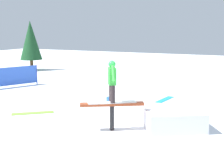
# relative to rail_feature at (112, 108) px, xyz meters

# --- Properties ---
(ground_plane) EXTENTS (60.00, 60.00, 0.00)m
(ground_plane) POSITION_rel_rail_feature_xyz_m (0.00, 0.00, -0.73)
(ground_plane) COLOR white
(rail_feature) EXTENTS (1.86, 1.27, 0.88)m
(rail_feature) POSITION_rel_rail_feature_xyz_m (0.00, 0.00, 0.00)
(rail_feature) COLOR black
(rail_feature) RESTS_ON ground
(snow_kicker_ramp) EXTENTS (2.32, 2.21, 0.61)m
(snow_kicker_ramp) POSITION_rel_rail_feature_xyz_m (-1.69, -1.02, -0.42)
(snow_kicker_ramp) COLOR white
(snow_kicker_ramp) RESTS_ON ground
(main_rider_on_rail) EXTENTS (1.40, 1.10, 1.33)m
(main_rider_on_rail) POSITION_rel_rail_feature_xyz_m (0.00, 0.00, 0.81)
(main_rider_on_rail) COLOR white
(main_rider_on_rail) RESTS_ON rail_feature
(loose_snowboard_lime) EXTENTS (1.37, 1.21, 0.02)m
(loose_snowboard_lime) POSITION_rel_rail_feature_xyz_m (3.55, -0.46, -0.72)
(loose_snowboard_lime) COLOR #94D13F
(loose_snowboard_lime) RESTS_ON ground
(loose_snowboard_cyan) EXTENTS (0.48, 1.45, 0.02)m
(loose_snowboard_cyan) POSITION_rel_rail_feature_xyz_m (-0.33, -4.85, -0.72)
(loose_snowboard_cyan) COLOR #1EAFD4
(loose_snowboard_cyan) RESTS_ON ground
(backpack_on_snow) EXTENTS (0.36, 0.37, 0.34)m
(backpack_on_snow) POSITION_rel_rail_feature_xyz_m (1.47, -2.95, -0.56)
(backpack_on_snow) COLOR blue
(backpack_on_snow) RESTS_ON ground
(safety_fence) EXTENTS (1.61, 3.35, 1.10)m
(safety_fence) POSITION_rel_rail_feature_xyz_m (8.23, -3.90, -0.13)
(safety_fence) COLOR blue
(safety_fence) RESTS_ON ground
(pine_tree_near) EXTENTS (1.65, 1.65, 3.74)m
(pine_tree_near) POSITION_rel_rail_feature_xyz_m (11.73, -10.23, 1.54)
(pine_tree_near) COLOR #4C331E
(pine_tree_near) RESTS_ON ground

